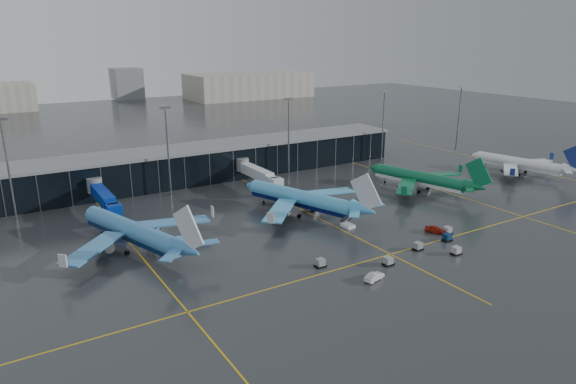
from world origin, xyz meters
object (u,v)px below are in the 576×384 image
service_van_red (435,229)px  service_van_white (374,276)px  airliner_klm_near (300,189)px  airliner_ba (519,157)px  airliner_aer_lingus (419,171)px  airliner_arkefly (131,220)px  baggage_carts (415,248)px  mobile_airstair (348,224)px

service_van_red → service_van_white: (-28.31, -11.20, -0.07)m
airliner_klm_near → airliner_ba: bearing=-22.4°
airliner_klm_near → airliner_aer_lingus: (41.22, -1.09, -0.51)m
airliner_arkefly → airliner_ba: bearing=-19.7°
service_van_white → airliner_arkefly: bearing=27.3°
baggage_carts → mobile_airstair: (-3.20, 19.00, 0.01)m
airliner_arkefly → baggage_carts: (50.72, -33.10, -5.83)m
airliner_klm_near → service_van_red: 34.78m
airliner_arkefly → service_van_red: 68.73m
airliner_arkefly → baggage_carts: size_ratio=1.14×
airliner_arkefly → airliner_aer_lingus: size_ratio=1.09×
airliner_aer_lingus → service_van_red: 35.35m
airliner_ba → airliner_arkefly: bearing=166.1°
airliner_aer_lingus → service_van_red: (-21.90, -27.26, -5.24)m
airliner_ba → mobile_airstair: (-79.40, -10.14, -5.00)m
airliner_aer_lingus → service_van_white: size_ratio=8.57×
airliner_ba → mobile_airstair: 80.20m
mobile_airstair → service_van_red: (15.07, -13.74, 0.06)m
airliner_ba → baggage_carts: (-76.20, -29.14, -5.01)m
airliner_klm_near → airliner_ba: size_ratio=1.14×
baggage_carts → service_van_red: bearing=23.9°
airliner_klm_near → airliner_ba: (83.65, -4.47, -0.80)m
baggage_carts → mobile_airstair: mobile_airstair is taller
airliner_klm_near → service_van_red: (19.32, -28.34, -5.75)m
airliner_ba → airliner_aer_lingus: bearing=163.3°
airliner_klm_near → baggage_carts: bearing=-96.8°
mobile_airstair → airliner_klm_near: bearing=103.5°
airliner_klm_near → airliner_aer_lingus: 41.23m
airliner_klm_near → airliner_ba: 83.77m
service_van_red → service_van_white: size_ratio=1.05×
baggage_carts → service_van_white: baggage_carts is taller
airliner_aer_lingus → mobile_airstair: bearing=-174.6°
airliner_ba → service_van_red: airliner_ba is taller
airliner_aer_lingus → service_van_white: (-50.21, -38.46, -5.31)m
mobile_airstair → airliner_aer_lingus: bearing=17.4°
airliner_arkefly → mobile_airstair: size_ratio=12.45×
airliner_aer_lingus → baggage_carts: bearing=-150.8°
airliner_klm_near → mobile_airstair: (4.25, -14.61, -5.80)m
airliner_arkefly → baggage_carts: airliner_arkefly is taller
mobile_airstair → service_van_red: size_ratio=0.71×
airliner_arkefly → baggage_carts: bearing=-51.0°
airliner_klm_near → airliner_aer_lingus: bearing=-20.8°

